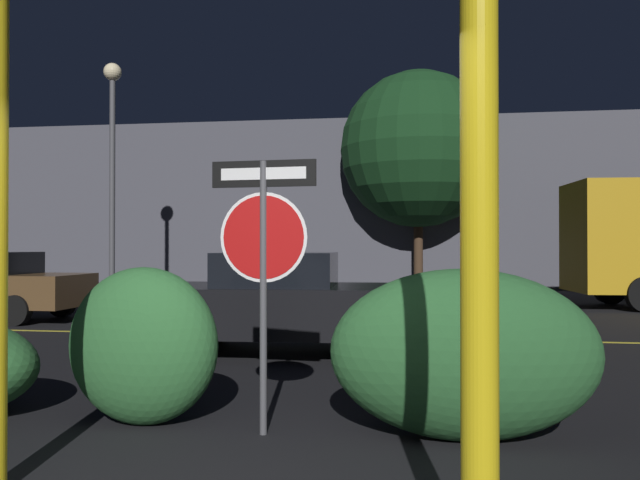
% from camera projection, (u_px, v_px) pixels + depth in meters
% --- Properties ---
extents(road_center_stripe, '(42.02, 0.12, 0.01)m').
position_uv_depth(road_center_stripe, '(346.00, 337.00, 10.61)').
color(road_center_stripe, gold).
rests_on(road_center_stripe, ground_plane).
extents(stop_sign, '(0.89, 0.09, 2.26)m').
position_uv_depth(stop_sign, '(263.00, 239.00, 5.15)').
color(stop_sign, '#4C4C51').
rests_on(stop_sign, ground_plane).
extents(yellow_pole_right, '(0.17, 0.17, 3.55)m').
position_uv_depth(yellow_pole_right, '(479.00, 195.00, 2.74)').
color(yellow_pole_right, yellow).
rests_on(yellow_pole_right, ground_plane).
extents(hedge_bush_2, '(1.33, 0.75, 1.37)m').
position_uv_depth(hedge_bush_2, '(143.00, 346.00, 5.42)').
color(hedge_bush_2, '#2D6633').
rests_on(hedge_bush_2, ground_plane).
extents(hedge_bush_3, '(2.15, 0.90, 1.37)m').
position_uv_depth(hedge_bush_3, '(463.00, 354.00, 4.99)').
color(hedge_bush_3, '#285B2D').
rests_on(hedge_bush_3, ground_plane).
extents(passing_car_2, '(4.27, 2.07, 1.46)m').
position_uv_depth(passing_car_2, '(285.00, 303.00, 9.01)').
color(passing_car_2, black).
rests_on(passing_car_2, ground_plane).
extents(street_lamp, '(0.50, 0.50, 6.75)m').
position_uv_depth(street_lamp, '(112.00, 138.00, 17.67)').
color(street_lamp, '#4C4C51').
rests_on(street_lamp, ground_plane).
extents(tree_0, '(5.47, 5.47, 7.68)m').
position_uv_depth(tree_0, '(418.00, 150.00, 21.84)').
color(tree_0, '#422D1E').
rests_on(tree_0, ground_plane).
extents(building_backdrop, '(27.96, 3.09, 6.25)m').
position_uv_depth(building_backdrop, '(364.00, 206.00, 24.22)').
color(building_backdrop, '#4C4C56').
rests_on(building_backdrop, ground_plane).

